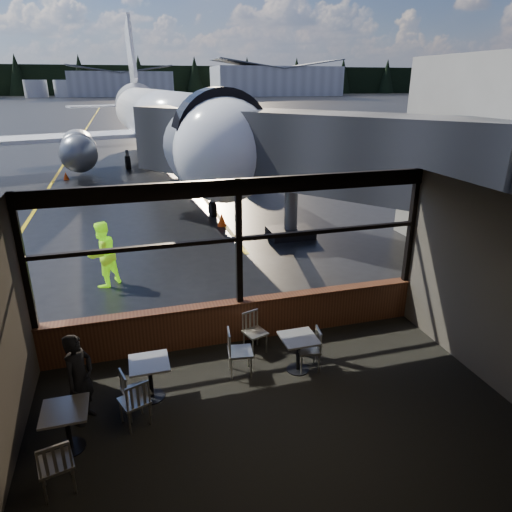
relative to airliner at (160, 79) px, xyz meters
name	(u,v)px	position (x,y,z in m)	size (l,w,h in m)	color
ground_plane	(126,104)	(-0.50, 98.53, -5.37)	(520.00, 520.00, 0.00)	black
carpet_floor	(287,435)	(-0.50, -24.47, -5.36)	(8.00, 6.00, 0.01)	black
ceiling	(293,223)	(-0.50, -24.47, -1.87)	(8.00, 6.00, 0.04)	#38332D
window_sill	(240,321)	(-0.50, -21.47, -4.92)	(8.00, 0.28, 0.90)	#4A2616
window_header	(238,187)	(-0.50, -21.47, -2.02)	(8.00, 0.18, 0.30)	black
mullion_left	(23,264)	(-4.45, -21.47, -3.17)	(0.12, 0.12, 2.60)	black
mullion_centre	(239,244)	(-0.50, -21.47, -3.17)	(0.12, 0.12, 2.60)	black
mullion_right	(411,227)	(3.45, -21.47, -3.17)	(0.12, 0.12, 2.60)	black
window_transom	(239,239)	(-0.50, -21.47, -3.07)	(8.00, 0.10, 0.08)	black
airliner	(160,79)	(0.00, 0.00, 0.00)	(29.30, 35.16, 10.74)	white
jet_bridge	(305,171)	(3.10, -15.97, -2.87)	(9.38, 11.46, 5.00)	#2B2B2D
cafe_table_near	(298,354)	(0.29, -22.88, -5.01)	(0.66, 0.66, 0.73)	#9E9991
cafe_table_mid	(151,380)	(-2.48, -22.94, -5.00)	(0.67, 0.67, 0.74)	#AAA39D
cafe_table_left	(68,429)	(-3.75, -23.82, -5.01)	(0.66, 0.66, 0.73)	gray
chair_near_e	(308,350)	(0.49, -22.89, -4.94)	(0.47, 0.47, 0.87)	#BAB5A8
chair_near_w	(240,352)	(-0.80, -22.68, -4.90)	(0.52, 0.52, 0.95)	beige
chair_near_n	(255,333)	(-0.32, -22.02, -4.94)	(0.48, 0.48, 0.87)	#B4AFA3
chair_mid_s	(134,401)	(-2.77, -23.54, -4.93)	(0.49, 0.49, 0.89)	#BAB6A8
chair_mid_w	(136,392)	(-2.73, -23.29, -4.94)	(0.47, 0.47, 0.87)	#B1ADA0
chair_left_s	(56,463)	(-3.82, -24.58, -4.91)	(0.51, 0.51, 0.93)	#AEA89D
passenger	(80,379)	(-3.57, -23.21, -4.58)	(0.58, 0.38, 1.59)	black
ground_crew	(103,254)	(-3.34, -17.71, -4.47)	(0.88, 0.68, 1.80)	#BFF219
cone_nose	(222,220)	(0.87, -13.18, -5.12)	(0.36, 0.36, 0.50)	orange
cone_wing	(66,176)	(-5.81, -1.93, -5.15)	(0.32, 0.32, 0.44)	orange
hangar_mid	(121,83)	(-0.50, 163.53, -0.37)	(38.00, 15.00, 10.00)	silver
hangar_right	(276,80)	(59.50, 156.53, 0.63)	(50.00, 20.00, 12.00)	silver
fuel_tank_a	(36,89)	(-30.50, 160.53, -2.37)	(8.00, 8.00, 6.00)	silver
fuel_tank_b	(65,89)	(-20.50, 160.53, -2.37)	(8.00, 8.00, 6.00)	silver
fuel_tank_c	(94,88)	(-10.50, 160.53, -2.37)	(8.00, 8.00, 6.00)	silver
treeline	(120,80)	(-0.50, 188.53, 0.63)	(360.00, 3.00, 12.00)	black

